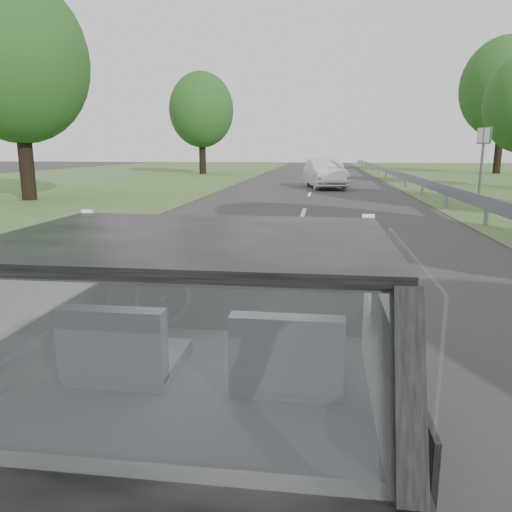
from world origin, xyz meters
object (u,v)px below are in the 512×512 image
(cat, at_px, (271,264))
(highway_sign, at_px, (482,162))
(other_car, at_px, (325,174))
(subject_car, at_px, (217,354))

(cat, height_order, highway_sign, highway_sign)
(other_car, relative_size, highway_sign, 1.57)
(subject_car, bearing_deg, highway_sign, 69.96)
(subject_car, distance_m, cat, 0.78)
(subject_car, height_order, other_car, subject_car)
(cat, height_order, other_car, other_car)
(subject_car, xyz_separation_m, cat, (0.22, 0.66, 0.35))
(subject_car, bearing_deg, cat, 71.78)
(cat, bearing_deg, subject_car, -117.08)
(subject_car, relative_size, highway_sign, 1.52)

